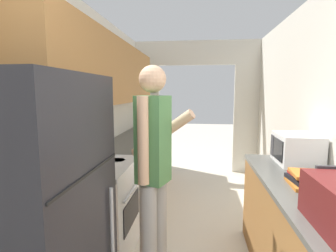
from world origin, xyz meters
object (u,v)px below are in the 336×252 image
(range_oven, at_px, (99,209))
(book_stack, at_px, (307,180))
(refrigerator, at_px, (22,239))
(microwave, at_px, (296,149))
(person, at_px, (153,172))

(range_oven, distance_m, book_stack, 1.81)
(range_oven, xyz_separation_m, book_stack, (1.70, -0.36, 0.48))
(refrigerator, xyz_separation_m, microwave, (1.78, 1.39, 0.20))
(range_oven, bearing_deg, refrigerator, -87.08)
(refrigerator, bearing_deg, microwave, 38.03)
(refrigerator, xyz_separation_m, person, (0.53, 0.77, 0.13))
(person, xyz_separation_m, book_stack, (1.11, 0.02, -0.02))
(range_oven, bearing_deg, microwave, 7.73)
(refrigerator, relative_size, range_oven, 1.60)
(refrigerator, bearing_deg, book_stack, 25.41)
(refrigerator, relative_size, book_stack, 5.36)
(range_oven, xyz_separation_m, person, (0.59, -0.38, 0.50))
(microwave, bearing_deg, range_oven, -172.27)
(refrigerator, bearing_deg, range_oven, 92.92)
(microwave, bearing_deg, refrigerator, -141.97)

